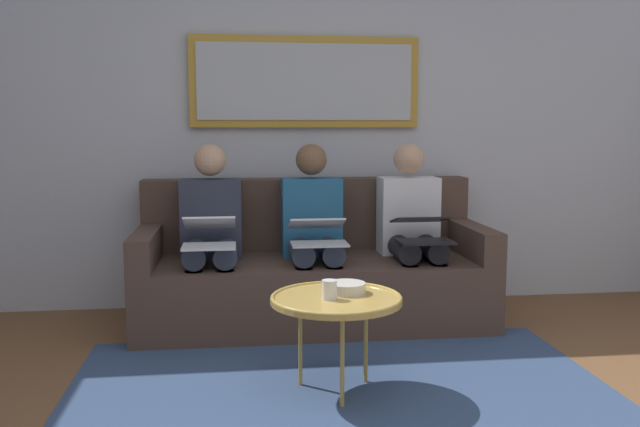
# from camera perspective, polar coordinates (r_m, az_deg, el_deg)

# --- Properties ---
(wall_rear) EXTENTS (6.00, 0.12, 2.60)m
(wall_rear) POSITION_cam_1_polar(r_m,az_deg,el_deg) (4.77, -1.36, 7.95)
(wall_rear) COLOR #B7BCC6
(wall_rear) RESTS_ON ground_plane
(area_rug) EXTENTS (2.60, 1.80, 0.01)m
(area_rug) POSITION_cam_1_polar(r_m,az_deg,el_deg) (3.29, 1.91, -14.97)
(area_rug) COLOR #33476B
(area_rug) RESTS_ON ground_plane
(couch) EXTENTS (2.20, 0.90, 0.90)m
(couch) POSITION_cam_1_polar(r_m,az_deg,el_deg) (4.40, -0.68, -4.98)
(couch) COLOR #4C382D
(couch) RESTS_ON ground_plane
(framed_mirror) EXTENTS (1.56, 0.05, 0.61)m
(framed_mirror) POSITION_cam_1_polar(r_m,az_deg,el_deg) (4.69, -1.25, 11.02)
(framed_mirror) COLOR #B7892D
(coffee_table) EXTENTS (0.62, 0.62, 0.47)m
(coffee_table) POSITION_cam_1_polar(r_m,az_deg,el_deg) (3.19, 1.38, -7.30)
(coffee_table) COLOR tan
(coffee_table) RESTS_ON ground_plane
(cup) EXTENTS (0.07, 0.07, 0.09)m
(cup) POSITION_cam_1_polar(r_m,az_deg,el_deg) (3.14, 0.80, -6.43)
(cup) COLOR silver
(cup) RESTS_ON coffee_table
(bowl) EXTENTS (0.18, 0.18, 0.05)m
(bowl) POSITION_cam_1_polar(r_m,az_deg,el_deg) (3.26, 2.25, -6.27)
(bowl) COLOR beige
(bowl) RESTS_ON coffee_table
(person_left) EXTENTS (0.38, 0.58, 1.14)m
(person_left) POSITION_cam_1_polar(r_m,az_deg,el_deg) (4.39, 7.74, -1.11)
(person_left) COLOR silver
(person_left) RESTS_ON couch
(laptop_black) EXTENTS (0.33, 0.36, 0.15)m
(laptop_black) POSITION_cam_1_polar(r_m,az_deg,el_deg) (4.16, 8.60, -1.31)
(laptop_black) COLOR black
(person_middle) EXTENTS (0.38, 0.58, 1.14)m
(person_middle) POSITION_cam_1_polar(r_m,az_deg,el_deg) (4.28, -0.58, -1.28)
(person_middle) COLOR #235B84
(person_middle) RESTS_ON couch
(laptop_silver) EXTENTS (0.33, 0.34, 0.15)m
(laptop_silver) POSITION_cam_1_polar(r_m,az_deg,el_deg) (4.04, -0.19, -1.59)
(laptop_silver) COLOR silver
(person_right) EXTENTS (0.38, 0.58, 1.14)m
(person_right) POSITION_cam_1_polar(r_m,az_deg,el_deg) (4.25, -9.19, -1.42)
(person_right) COLOR #2D3342
(person_right) RESTS_ON couch
(laptop_white) EXTENTS (0.31, 0.39, 0.17)m
(laptop_white) POSITION_cam_1_polar(r_m,az_deg,el_deg) (4.02, -9.30, -1.62)
(laptop_white) COLOR white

